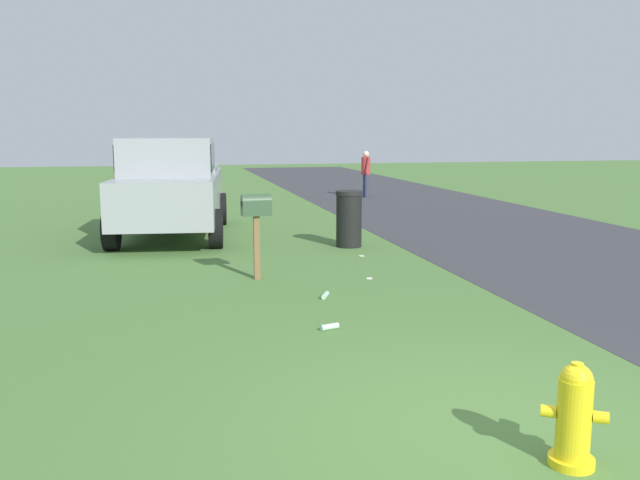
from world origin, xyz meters
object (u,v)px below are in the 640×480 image
Objects in this scene: mailbox at (256,212)px; pedestrian at (366,171)px; trash_bin at (349,219)px; pickup_truck at (171,185)px; fire_hydrant at (574,416)px.

pedestrian is at bearing -28.76° from mailbox.
mailbox reaches higher than trash_bin.
pickup_truck reaches higher than mailbox.
trash_bin is at bearing -45.47° from mailbox.
mailbox is at bearing 21.67° from pickup_truck.
pedestrian is (9.24, -3.10, 0.35)m from trash_bin.
trash_bin reaches higher than fire_hydrant.
pickup_truck is (10.61, 2.56, 0.75)m from fire_hydrant.
fire_hydrant is 8.68m from trash_bin.
fire_hydrant is 18.31m from pedestrian.
pickup_truck is 4.70× the size of trash_bin.
pickup_truck is at bearing 10.90° from mailbox.
pickup_truck is at bearing 59.64° from trash_bin.
trash_bin is 0.70× the size of pedestrian.
mailbox is 4.59m from pickup_truck.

